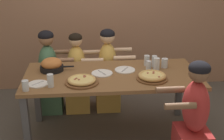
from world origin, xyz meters
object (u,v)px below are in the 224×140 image
empty_plate_a (102,73)px  drinking_glass_e (156,65)px  drinking_glass_b (165,64)px  diner_near_right (193,121)px  skillet_bowl (52,65)px  drinking_glass_c (149,66)px  drinking_glass_a (50,81)px  diner_far_midleft (77,76)px  drinking_glass_g (154,62)px  drinking_glass_f (147,61)px  diner_far_center (108,73)px  diner_far_left (49,75)px  pizza_board_main (82,81)px  pizza_board_second (152,77)px  empty_plate_c (125,70)px  empty_plate_b (38,84)px  drinking_glass_d (25,86)px

empty_plate_a → drinking_glass_e: bearing=6.3°
drinking_glass_b → diner_near_right: (0.10, -0.83, -0.29)m
skillet_bowl → drinking_glass_c: 1.11m
drinking_glass_a → diner_far_midleft: bearing=75.9°
drinking_glass_g → drinking_glass_e: bearing=-89.0°
drinking_glass_b → drinking_glass_c: 0.20m
skillet_bowl → drinking_glass_c: bearing=-2.9°
drinking_glass_f → diner_far_center: bearing=135.8°
drinking_glass_e → drinking_glass_f: size_ratio=1.15×
drinking_glass_b → diner_far_left: (-1.41, 0.52, -0.31)m
pizza_board_main → drinking_glass_c: size_ratio=3.47×
empty_plate_a → diner_near_right: (0.84, -0.69, -0.25)m
drinking_glass_b → drinking_glass_c: size_ratio=1.09×
pizza_board_second → empty_plate_c: size_ratio=1.44×
drinking_glass_a → empty_plate_b: bearing=153.6°
drinking_glass_e → drinking_glass_a: bearing=-162.2°
pizza_board_second → diner_far_left: size_ratio=0.30×
drinking_glass_f → diner_far_center: diner_far_center is taller
empty_plate_a → drinking_glass_c: bearing=9.7°
diner_far_left → diner_near_right: bearing=48.3°
empty_plate_b → drinking_glass_c: drinking_glass_c is taller
empty_plate_c → drinking_glass_c: bearing=2.5°
empty_plate_a → diner_far_center: (0.11, 0.65, -0.27)m
pizza_board_main → diner_near_right: diner_near_right is taller
skillet_bowl → diner_near_right: (1.41, -0.84, -0.31)m
empty_plate_a → diner_far_midleft: size_ratio=0.22×
drinking_glass_e → empty_plate_c: bearing=178.1°
pizza_board_second → empty_plate_b: 1.20m
pizza_board_second → pizza_board_main: bearing=-177.5°
drinking_glass_b → drinking_glass_c: bearing=-168.0°
drinking_glass_e → diner_near_right: 0.85m
empty_plate_a → drinking_glass_g: size_ratio=1.73×
drinking_glass_f → drinking_glass_c: bearing=-91.9°
skillet_bowl → drinking_glass_c: skillet_bowl is taller
drinking_glass_d → drinking_glass_e: 1.47m
skillet_bowl → drinking_glass_d: skillet_bowl is taller
empty_plate_c → drinking_glass_a: drinking_glass_a is taller
diner_far_midleft → diner_far_center: bearing=90.0°
pizza_board_second → diner_far_midleft: size_ratio=0.31×
skillet_bowl → empty_plate_a: bearing=-14.8°
drinking_glass_b → drinking_glass_e: bearing=-149.6°
drinking_glass_f → drinking_glass_d: bearing=-155.5°
drinking_glass_b → empty_plate_c: bearing=-173.5°
drinking_glass_c → drinking_glass_f: 0.13m
drinking_glass_a → diner_near_right: bearing=-15.7°
drinking_glass_b → drinking_glass_d: 1.60m
skillet_bowl → empty_plate_b: 0.41m
drinking_glass_e → drinking_glass_c: bearing=164.2°
empty_plate_a → drinking_glass_f: 0.60m
drinking_glass_d → diner_near_right: 1.67m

